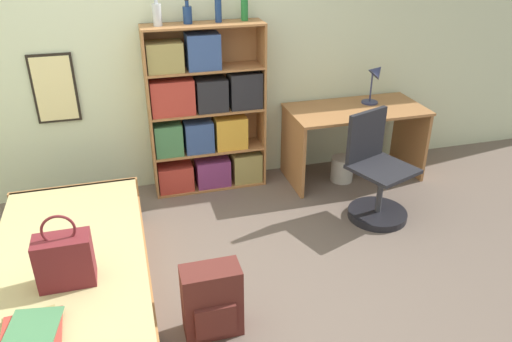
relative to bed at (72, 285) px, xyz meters
name	(u,v)px	position (x,y,z in m)	size (l,w,h in m)	color
ground_plane	(178,292)	(0.65, -0.02, -0.20)	(14.00, 14.00, 0.00)	#66564C
wall_back	(140,48)	(0.65, 1.62, 1.10)	(10.00, 0.09, 2.60)	beige
bed	(72,285)	(0.00, 0.00, 0.00)	(0.97, 2.03, 0.40)	#A36B3D
handbag	(65,260)	(0.03, -0.24, 0.37)	(0.31, 0.17, 0.46)	maroon
book_stack_on_bed	(32,333)	(-0.13, -0.63, 0.23)	(0.32, 0.39, 0.05)	#232328
bookcase	(204,117)	(1.13, 1.43, 0.50)	(1.03, 0.28, 1.51)	#A36B3D
bottle_green	(157,14)	(0.80, 1.43, 1.40)	(0.07, 0.07, 0.25)	#B7BCC1
bottle_brown	(187,14)	(1.05, 1.46, 1.39)	(0.07, 0.07, 0.20)	navy
bottle_clear	(218,8)	(1.30, 1.46, 1.42)	(0.06, 0.06, 0.30)	navy
bottle_blue	(244,8)	(1.53, 1.47, 1.41)	(0.06, 0.06, 0.26)	#1E6B2D
desk	(355,129)	(2.54, 1.25, 0.30)	(1.27, 0.64, 0.71)	#A36B3D
desk_lamp	(376,77)	(2.76, 1.35, 0.76)	(0.21, 0.16, 0.39)	navy
desk_chair	(376,185)	(2.41, 0.53, 0.08)	(0.58, 0.58, 0.90)	black
backpack	(212,301)	(0.82, -0.43, 0.03)	(0.35, 0.22, 0.47)	#56231E
waste_bin	(342,169)	(2.41, 1.19, -0.08)	(0.21, 0.21, 0.24)	#B7B2A8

